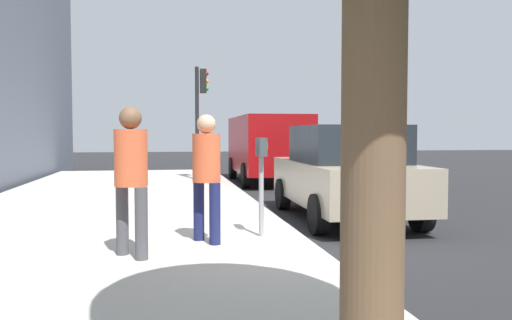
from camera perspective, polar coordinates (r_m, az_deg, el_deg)
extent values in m
plane|color=#232326|center=(8.03, 4.62, -8.78)|extent=(80.00, 80.00, 0.00)
cube|color=#B7B2A8|center=(7.84, -17.40, -8.63)|extent=(28.00, 6.00, 0.15)
cylinder|color=gray|center=(7.53, 0.57, -3.95)|extent=(0.07, 0.07, 1.15)
cube|color=#383D42|center=(7.39, 0.71, 1.40)|extent=(0.16, 0.11, 0.26)
cube|color=#383D42|center=(7.58, 0.44, 1.43)|extent=(0.16, 0.11, 0.26)
cube|color=#268C33|center=(7.40, 1.17, 1.55)|extent=(0.10, 0.01, 0.10)
cube|color=#268C33|center=(7.59, 0.88, 1.59)|extent=(0.10, 0.01, 0.10)
cylinder|color=#191E4C|center=(7.32, -6.20, -5.47)|extent=(0.15, 0.15, 0.82)
cylinder|color=#191E4C|center=(7.02, -4.47, -5.82)|extent=(0.15, 0.15, 0.82)
cylinder|color=#D85933|center=(7.10, -5.39, 0.23)|extent=(0.38, 0.38, 0.65)
sphere|color=tan|center=(7.09, -5.40, 3.89)|extent=(0.26, 0.26, 0.26)
cylinder|color=#47474C|center=(6.62, -14.27, -6.30)|extent=(0.15, 0.15, 0.85)
cylinder|color=#47474C|center=(6.30, -12.31, -6.74)|extent=(0.15, 0.15, 0.85)
cylinder|color=#D85933|center=(6.38, -13.39, 0.24)|extent=(0.39, 0.39, 0.67)
sphere|color=brown|center=(6.38, -13.44, 4.45)|extent=(0.27, 0.27, 0.27)
cube|color=gray|center=(10.09, 9.43, -2.35)|extent=(4.44, 1.93, 0.76)
cube|color=black|center=(9.86, 9.82, 1.72)|extent=(2.24, 1.74, 0.68)
cylinder|color=black|center=(11.28, 2.92, -3.70)|extent=(0.66, 0.23, 0.66)
cylinder|color=black|center=(11.75, 11.31, -3.49)|extent=(0.66, 0.23, 0.66)
cylinder|color=black|center=(8.52, 6.78, -5.86)|extent=(0.66, 0.23, 0.66)
cylinder|color=black|center=(9.14, 17.45, -5.38)|extent=(0.66, 0.23, 0.66)
cube|color=maroon|center=(17.36, 1.20, 1.75)|extent=(5.22, 2.07, 1.80)
cylinder|color=black|center=(18.93, -2.55, -0.89)|extent=(0.76, 0.23, 0.76)
cylinder|color=black|center=(19.24, 3.08, -0.83)|extent=(0.76, 0.23, 0.76)
cylinder|color=black|center=(15.59, -1.13, -1.69)|extent=(0.76, 0.23, 0.76)
cylinder|color=black|center=(15.96, 5.64, -1.60)|extent=(0.76, 0.23, 0.76)
cylinder|color=brown|center=(2.68, 12.55, -0.61)|extent=(0.32, 0.32, 2.62)
cylinder|color=black|center=(16.98, -6.39, 3.96)|extent=(0.12, 0.12, 3.60)
cube|color=black|center=(17.07, -5.74, 8.50)|extent=(0.24, 0.20, 0.76)
sphere|color=red|center=(17.10, -5.37, 9.30)|extent=(0.14, 0.14, 0.14)
sphere|color=orange|center=(17.08, -5.37, 8.50)|extent=(0.14, 0.14, 0.14)
sphere|color=green|center=(17.06, -5.37, 7.70)|extent=(0.14, 0.14, 0.14)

